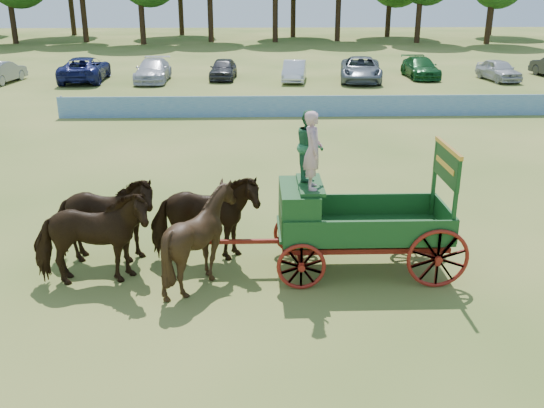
{
  "coord_description": "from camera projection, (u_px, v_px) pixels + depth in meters",
  "views": [
    {
      "loc": [
        -4.33,
        -12.05,
        6.42
      ],
      "look_at": [
        -3.9,
        1.81,
        1.3
      ],
      "focal_mm": 40.0,
      "sensor_mm": 36.0,
      "label": 1
    }
  ],
  "objects": [
    {
      "name": "parked_cars",
      "position": [
        323.0,
        69.0,
        41.36
      ],
      "size": [
        55.16,
        7.0,
        1.64
      ],
      "color": "silver",
      "rests_on": "ground"
    },
    {
      "name": "farm_dray",
      "position": [
        331.0,
        202.0,
        13.77
      ],
      "size": [
        6.0,
        2.0,
        3.86
      ],
      "color": "maroon",
      "rests_on": "ground"
    },
    {
      "name": "horse_lead_right",
      "position": [
        103.0,
        220.0,
        14.31
      ],
      "size": [
        2.62,
        1.21,
        2.2
      ],
      "primitive_type": "imported",
      "rotation": [
        0.0,
        0.0,
        1.56
      ],
      "color": "black",
      "rests_on": "ground"
    },
    {
      "name": "horse_wheel_right",
      "position": [
        205.0,
        219.0,
        14.38
      ],
      "size": [
        2.68,
        1.37,
        2.2
      ],
      "primitive_type": "imported",
      "rotation": [
        0.0,
        0.0,
        1.64
      ],
      "color": "black",
      "rests_on": "ground"
    },
    {
      "name": "sponsor_banner",
      "position": [
        320.0,
        106.0,
        30.31
      ],
      "size": [
        26.0,
        0.08,
        1.05
      ],
      "primitive_type": "cube",
      "color": "#1E62A2",
      "rests_on": "ground"
    },
    {
      "name": "horse_lead_left",
      "position": [
        91.0,
        239.0,
        13.28
      ],
      "size": [
        2.73,
        1.5,
        2.2
      ],
      "primitive_type": "imported",
      "rotation": [
        0.0,
        0.0,
        1.69
      ],
      "color": "black",
      "rests_on": "ground"
    },
    {
      "name": "ground",
      "position": [
        447.0,
        284.0,
        13.65
      ],
      "size": [
        160.0,
        160.0,
        0.0
      ],
      "primitive_type": "plane",
      "color": "#9A8D45",
      "rests_on": "ground"
    },
    {
      "name": "horse_wheel_left",
      "position": [
        201.0,
        238.0,
        13.35
      ],
      "size": [
        2.38,
        2.22,
        2.2
      ],
      "primitive_type": "imported",
      "rotation": [
        0.0,
        0.0,
        1.82
      ],
      "color": "black",
      "rests_on": "ground"
    }
  ]
}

